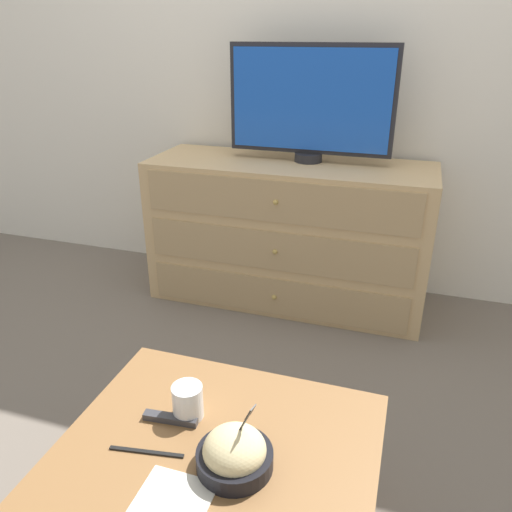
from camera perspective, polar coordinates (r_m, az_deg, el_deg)
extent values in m
plane|color=#70665B|center=(2.94, 2.80, -1.84)|extent=(12.00, 12.00, 0.00)
cube|color=white|center=(2.67, 3.58, 24.35)|extent=(12.00, 0.05, 2.60)
cube|color=tan|center=(2.54, 3.68, 2.63)|extent=(1.37, 0.47, 0.72)
cube|color=tan|center=(2.43, 2.12, -4.67)|extent=(1.26, 0.01, 0.19)
sphere|color=tan|center=(2.42, 2.08, -4.74)|extent=(0.02, 0.02, 0.02)
cube|color=tan|center=(2.32, 2.21, 0.54)|extent=(1.26, 0.01, 0.19)
sphere|color=tan|center=(2.32, 2.17, 0.48)|extent=(0.02, 0.02, 0.02)
cube|color=tan|center=(2.24, 2.31, 6.20)|extent=(1.26, 0.01, 0.19)
sphere|color=tan|center=(2.23, 2.27, 6.15)|extent=(0.02, 0.02, 0.02)
cylinder|color=#232328|center=(2.45, 5.99, 11.16)|extent=(0.13, 0.13, 0.04)
cube|color=#232328|center=(2.41, 6.32, 17.33)|extent=(0.77, 0.04, 0.49)
cube|color=blue|center=(2.39, 6.21, 17.27)|extent=(0.73, 0.01, 0.45)
cube|color=olive|center=(1.30, -4.40, -21.13)|extent=(0.76, 0.62, 0.02)
cylinder|color=brown|center=(1.73, -11.76, -16.53)|extent=(0.04, 0.04, 0.36)
cylinder|color=brown|center=(1.58, 12.53, -21.53)|extent=(0.04, 0.04, 0.36)
cylinder|color=black|center=(1.24, -2.45, -22.17)|extent=(0.18, 0.18, 0.04)
ellipsoid|color=beige|center=(1.22, -2.47, -21.27)|extent=(0.15, 0.15, 0.10)
cube|color=black|center=(1.20, -1.89, -19.31)|extent=(0.06, 0.03, 0.14)
cube|color=black|center=(1.14, -0.63, -17.40)|extent=(0.02, 0.03, 0.03)
cylinder|color=white|center=(1.36, -7.77, -16.71)|extent=(0.07, 0.07, 0.06)
cylinder|color=white|center=(1.35, -7.81, -16.14)|extent=(0.08, 0.08, 0.09)
cube|color=silver|center=(1.20, -9.67, -26.08)|extent=(0.16, 0.16, 0.00)
cube|color=black|center=(1.30, -12.40, -21.02)|extent=(0.18, 0.04, 0.01)
cube|color=#38383D|center=(1.36, -9.74, -17.84)|extent=(0.15, 0.04, 0.02)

